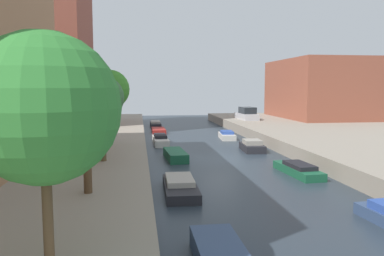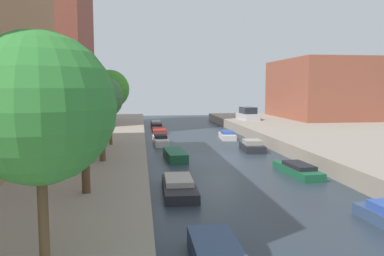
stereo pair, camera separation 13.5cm
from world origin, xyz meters
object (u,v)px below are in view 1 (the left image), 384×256
Objects in this scene: moored_boat_right_3 at (252,146)px; moored_boat_right_4 at (227,135)px; low_block_right at (320,89)px; moored_boat_right_2 at (298,169)px; street_tree_0 at (43,108)px; street_tree_3 at (110,89)px; street_tree_2 at (102,98)px; apartment_tower_far at (37,4)px; moored_boat_left_4 at (159,131)px; moored_boat_left_3 at (160,140)px; street_tree_1 at (85,97)px; moored_boat_left_1 at (180,186)px; moored_boat_left_5 at (155,124)px; moored_boat_left_2 at (175,155)px; parked_car at (247,114)px.

moored_boat_right_3 is 7.18m from moored_boat_right_4.
low_block_right is 31.13m from moored_boat_right_2.
street_tree_3 is (-0.00, 18.80, 0.28)m from street_tree_0.
low_block_right is 36.91m from street_tree_2.
apartment_tower_far is 27.83m from moored_boat_right_3.
moored_boat_right_4 reaches higher than moored_boat_left_4.
street_tree_0 is 1.12× the size of moored_boat_left_3.
low_block_right reaches higher than street_tree_3.
street_tree_1 is at bearing -101.26° from moored_boat_left_3.
moored_boat_right_4 is at bearing -44.13° from moored_boat_left_4.
moored_boat_right_3 is (-0.23, 8.33, 0.08)m from moored_boat_right_2.
apartment_tower_far reaches higher than low_block_right.
moored_boat_right_2 is at bearing -49.97° from apartment_tower_far.
street_tree_0 is 11.14m from moored_boat_left_1.
street_tree_1 reaches higher than moored_boat_left_5.
moored_boat_right_3 is at bearing -86.98° from moored_boat_right_4.
apartment_tower_far is 24.46m from moored_boat_right_4.
street_tree_1 is at bearing -90.00° from street_tree_2.
moored_boat_left_3 is at bearing 60.17° from street_tree_3.
street_tree_2 is at bearing 90.00° from street_tree_0.
moored_boat_right_2 is at bearing -2.24° from street_tree_2.
low_block_right is at bearing -2.02° from moored_boat_left_5.
moored_boat_left_3 is 8.37m from moored_boat_right_3.
apartment_tower_far is at bearing 126.43° from moored_boat_left_2.
low_block_right is 3.44× the size of moored_boat_left_1.
moored_boat_left_5 is (0.16, 30.80, 0.03)m from moored_boat_left_1.
street_tree_2 is 0.99× the size of parked_car.
moored_boat_left_3 is at bearing 145.86° from moored_boat_right_3.
apartment_tower_far is at bearing 117.04° from street_tree_3.
street_tree_3 is 8.83m from moored_boat_left_3.
parked_car is 1.34× the size of moored_boat_right_4.
moored_boat_left_4 is (4.05, 21.16, -4.16)m from street_tree_2.
moored_boat_left_5 is at bearing 91.07° from moored_boat_left_2.
low_block_right is 3.80× the size of moored_boat_left_2.
moored_boat_left_1 reaches higher than moored_boat_right_2.
street_tree_2 is 13.91m from moored_boat_right_3.
moored_boat_left_2 is 0.90× the size of moored_boat_left_5.
moored_boat_left_1 is at bearing -111.77° from parked_car.
moored_boat_right_2 is at bearing -72.29° from moored_boat_left_4.
parked_car is at bearing 51.56° from street_tree_3.
low_block_right is 3.50× the size of moored_boat_right_2.
street_tree_1 reaches higher than moored_boat_right_3.
moored_boat_right_2 is 8.33m from moored_boat_right_3.
street_tree_2 is at bearing -133.49° from low_block_right.
parked_car is 22.65m from moored_boat_left_2.
apartment_tower_far is 26.75m from parked_car.
street_tree_2 is 29.45m from parked_car.
moored_boat_right_2 is at bearing -117.98° from low_block_right.
moored_boat_left_1 is (-21.56, -30.04, -4.46)m from low_block_right.
street_tree_1 is at bearing -110.77° from moored_boat_left_2.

